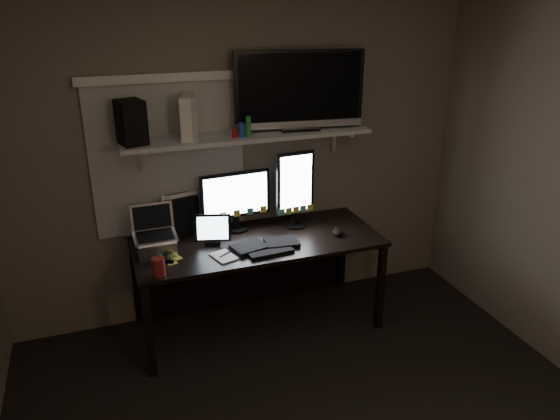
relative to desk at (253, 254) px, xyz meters
name	(u,v)px	position (x,y,z in m)	size (l,w,h in m)	color
back_wall	(242,158)	(0.00, 0.25, 0.70)	(3.60, 3.60, 0.00)	#6B604D
window_blinds	(169,159)	(-0.55, 0.24, 0.75)	(1.10, 0.02, 1.10)	beige
desk	(253,254)	(0.00, 0.00, 0.00)	(1.80, 0.75, 0.73)	black
wall_shelf	(248,136)	(0.00, 0.08, 0.91)	(1.80, 0.35, 0.03)	#B7B7B2
monitor_landscape	(236,201)	(-0.10, 0.11, 0.41)	(0.54, 0.06, 0.47)	black
monitor_portrait	(295,189)	(0.35, 0.03, 0.48)	(0.30, 0.06, 0.60)	black
keyboard	(266,245)	(0.02, -0.25, 0.19)	(0.49, 0.19, 0.03)	black
mouse	(337,232)	(0.59, -0.23, 0.20)	(0.08, 0.12, 0.04)	black
notepad	(224,257)	(-0.30, -0.31, 0.18)	(0.13, 0.19, 0.01)	white
tablet	(212,229)	(-0.33, -0.08, 0.29)	(0.26, 0.11, 0.23)	black
file_sorter	(181,214)	(-0.50, 0.19, 0.33)	(0.24, 0.11, 0.31)	black
laptop	(155,232)	(-0.73, -0.11, 0.34)	(0.29, 0.24, 0.33)	silver
cup	(158,267)	(-0.76, -0.42, 0.24)	(0.08, 0.08, 0.12)	maroon
sticky_notes	(182,256)	(-0.57, -0.20, 0.18)	(0.28, 0.20, 0.00)	yellow
tv	(299,91)	(0.39, 0.07, 1.21)	(0.94, 0.17, 0.57)	black
game_console	(188,117)	(-0.42, 0.09, 1.07)	(0.08, 0.25, 0.30)	silver
speaker	(131,122)	(-0.80, 0.06, 1.07)	(0.16, 0.19, 0.29)	black
bottles	(241,127)	(-0.07, -0.01, 1.00)	(0.23, 0.05, 0.14)	#A50F0C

